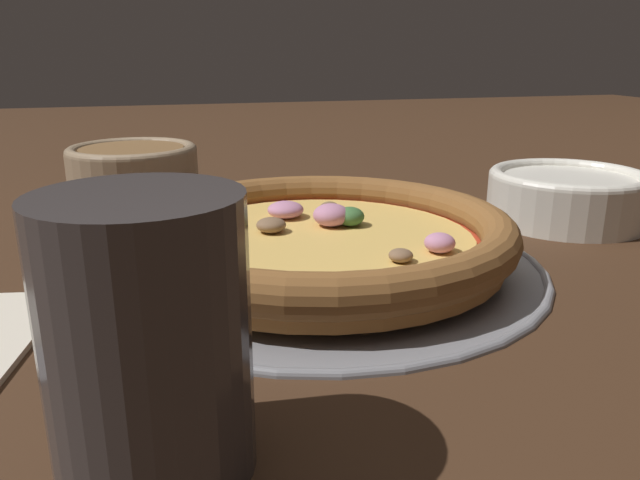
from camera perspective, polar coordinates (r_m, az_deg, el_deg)
The scene contains 6 objects.
ground_plane at distance 0.50m, azimuth 0.00°, elevation -2.47°, with size 3.00×3.00×0.00m, color #3D2616.
pizza_tray at distance 0.50m, azimuth 0.00°, elevation -2.03°, with size 0.36×0.36×0.01m.
pizza at distance 0.49m, azimuth 0.01°, elevation 0.51°, with size 0.31×0.31×0.04m.
bowl_near at distance 0.67m, azimuth 21.64°, elevation 3.92°, with size 0.15×0.15×0.05m.
bowl_far at distance 0.75m, azimuth -16.69°, elevation 6.23°, with size 0.15×0.15×0.06m.
drinking_cup at distance 0.26m, azimuth -15.45°, elevation -8.74°, with size 0.08×0.08×0.12m.
Camera 1 is at (-0.12, -0.45, 0.17)m, focal length 35.00 mm.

